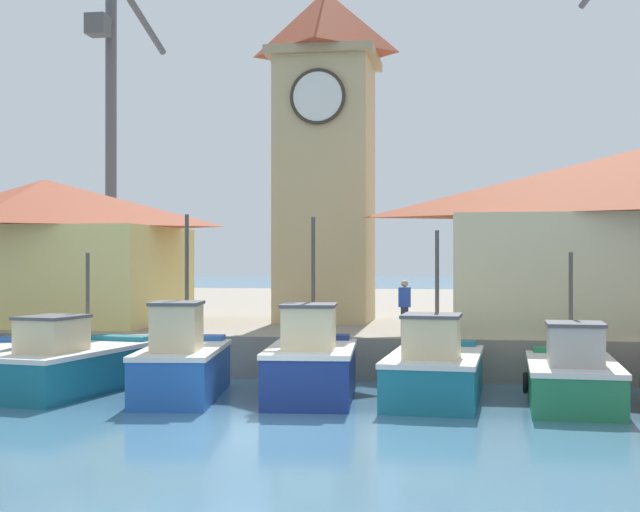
{
  "coord_description": "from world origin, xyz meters",
  "views": [
    {
      "loc": [
        3.77,
        -17.67,
        3.44
      ],
      "look_at": [
        -0.53,
        9.14,
        3.5
      ],
      "focal_mm": 50.0,
      "sensor_mm": 36.0,
      "label": 1
    }
  ],
  "objects_px": {
    "warehouse_left": "(45,249)",
    "fishing_boat_right_inner": "(573,377)",
    "fishing_boat_center": "(311,366)",
    "dock_worker_near_tower": "(405,307)",
    "fishing_boat_mid_left": "(182,365)",
    "fishing_boat_mid_right": "(435,370)",
    "fishing_boat_left_inner": "(72,365)",
    "port_crane_near": "(112,181)",
    "clock_tower": "(325,147)"
  },
  "relations": [
    {
      "from": "dock_worker_near_tower",
      "to": "fishing_boat_mid_left",
      "type": "bearing_deg",
      "value": -139.33
    },
    {
      "from": "warehouse_left",
      "to": "fishing_boat_right_inner",
      "type": "bearing_deg",
      "value": -24.49
    },
    {
      "from": "fishing_boat_left_inner",
      "to": "dock_worker_near_tower",
      "type": "distance_m",
      "value": 9.25
    },
    {
      "from": "fishing_boat_center",
      "to": "fishing_boat_mid_right",
      "type": "height_order",
      "value": "fishing_boat_center"
    },
    {
      "from": "fishing_boat_mid_right",
      "to": "fishing_boat_right_inner",
      "type": "bearing_deg",
      "value": -3.82
    },
    {
      "from": "fishing_boat_left_inner",
      "to": "dock_worker_near_tower",
      "type": "relative_size",
      "value": 3.37
    },
    {
      "from": "fishing_boat_center",
      "to": "warehouse_left",
      "type": "xyz_separation_m",
      "value": [
        -10.78,
        7.83,
        2.93
      ]
    },
    {
      "from": "fishing_boat_mid_left",
      "to": "clock_tower",
      "type": "xyz_separation_m",
      "value": [
        1.96,
        10.31,
        6.6
      ]
    },
    {
      "from": "fishing_boat_right_inner",
      "to": "dock_worker_near_tower",
      "type": "relative_size",
      "value": 2.91
    },
    {
      "from": "fishing_boat_mid_left",
      "to": "port_crane_near",
      "type": "height_order",
      "value": "port_crane_near"
    },
    {
      "from": "fishing_boat_mid_left",
      "to": "dock_worker_near_tower",
      "type": "xyz_separation_m",
      "value": [
        5.16,
        4.44,
        1.22
      ]
    },
    {
      "from": "fishing_boat_center",
      "to": "fishing_boat_mid_left",
      "type": "bearing_deg",
      "value": -174.45
    },
    {
      "from": "port_crane_near",
      "to": "dock_worker_near_tower",
      "type": "bearing_deg",
      "value": -46.83
    },
    {
      "from": "fishing_boat_mid_left",
      "to": "dock_worker_near_tower",
      "type": "relative_size",
      "value": 2.88
    },
    {
      "from": "fishing_boat_left_inner",
      "to": "fishing_boat_right_inner",
      "type": "distance_m",
      "value": 12.41
    },
    {
      "from": "fishing_boat_left_inner",
      "to": "fishing_boat_mid_left",
      "type": "height_order",
      "value": "fishing_boat_mid_left"
    },
    {
      "from": "fishing_boat_mid_right",
      "to": "clock_tower",
      "type": "relative_size",
      "value": 0.37
    },
    {
      "from": "fishing_boat_mid_left",
      "to": "fishing_boat_mid_right",
      "type": "bearing_deg",
      "value": 5.83
    },
    {
      "from": "fishing_boat_center",
      "to": "dock_worker_near_tower",
      "type": "distance_m",
      "value": 4.75
    },
    {
      "from": "port_crane_near",
      "to": "fishing_boat_right_inner",
      "type": "bearing_deg",
      "value": -46.24
    },
    {
      "from": "fishing_boat_center",
      "to": "fishing_boat_left_inner",
      "type": "bearing_deg",
      "value": 178.85
    },
    {
      "from": "fishing_boat_center",
      "to": "warehouse_left",
      "type": "bearing_deg",
      "value": 144.02
    },
    {
      "from": "fishing_boat_mid_left",
      "to": "fishing_boat_right_inner",
      "type": "xyz_separation_m",
      "value": [
        9.34,
        0.41,
        -0.14
      ]
    },
    {
      "from": "fishing_boat_mid_right",
      "to": "warehouse_left",
      "type": "xyz_separation_m",
      "value": [
        -13.75,
        7.51,
        3.02
      ]
    },
    {
      "from": "fishing_boat_right_inner",
      "to": "port_crane_near",
      "type": "xyz_separation_m",
      "value": [
        -19.81,
        20.69,
        6.6
      ]
    },
    {
      "from": "fishing_boat_center",
      "to": "dock_worker_near_tower",
      "type": "xyz_separation_m",
      "value": [
        2.0,
        4.13,
        1.22
      ]
    },
    {
      "from": "fishing_boat_mid_right",
      "to": "dock_worker_near_tower",
      "type": "height_order",
      "value": "fishing_boat_mid_right"
    },
    {
      "from": "fishing_boat_mid_left",
      "to": "dock_worker_near_tower",
      "type": "height_order",
      "value": "fishing_boat_mid_left"
    },
    {
      "from": "warehouse_left",
      "to": "dock_worker_near_tower",
      "type": "relative_size",
      "value": 5.67
    },
    {
      "from": "fishing_boat_mid_right",
      "to": "clock_tower",
      "type": "bearing_deg",
      "value": 113.28
    },
    {
      "from": "fishing_boat_mid_left",
      "to": "warehouse_left",
      "type": "distance_m",
      "value": 11.53
    },
    {
      "from": "fishing_boat_left_inner",
      "to": "fishing_boat_mid_right",
      "type": "bearing_deg",
      "value": 1.21
    },
    {
      "from": "port_crane_near",
      "to": "warehouse_left",
      "type": "bearing_deg",
      "value": -77.59
    },
    {
      "from": "warehouse_left",
      "to": "dock_worker_near_tower",
      "type": "xyz_separation_m",
      "value": [
        12.78,
        -3.7,
        -1.71
      ]
    },
    {
      "from": "fishing_boat_mid_right",
      "to": "fishing_boat_mid_left",
      "type": "bearing_deg",
      "value": -174.17
    },
    {
      "from": "clock_tower",
      "to": "fishing_boat_left_inner",
      "type": "bearing_deg",
      "value": -117.02
    },
    {
      "from": "fishing_boat_center",
      "to": "dock_worker_near_tower",
      "type": "height_order",
      "value": "fishing_boat_center"
    },
    {
      "from": "fishing_boat_mid_right",
      "to": "port_crane_near",
      "type": "xyz_separation_m",
      "value": [
        -16.61,
        20.48,
        6.55
      ]
    },
    {
      "from": "fishing_boat_center",
      "to": "clock_tower",
      "type": "height_order",
      "value": "clock_tower"
    },
    {
      "from": "clock_tower",
      "to": "warehouse_left",
      "type": "distance_m",
      "value": 10.49
    },
    {
      "from": "fishing_boat_left_inner",
      "to": "clock_tower",
      "type": "xyz_separation_m",
      "value": [
        5.04,
        9.88,
        6.71
      ]
    },
    {
      "from": "fishing_boat_mid_right",
      "to": "port_crane_near",
      "type": "bearing_deg",
      "value": 129.04
    },
    {
      "from": "warehouse_left",
      "to": "fishing_boat_mid_left",
      "type": "bearing_deg",
      "value": -46.88
    },
    {
      "from": "fishing_boat_left_inner",
      "to": "port_crane_near",
      "type": "xyz_separation_m",
      "value": [
        -7.4,
        20.67,
        6.57
      ]
    },
    {
      "from": "fishing_boat_right_inner",
      "to": "clock_tower",
      "type": "height_order",
      "value": "clock_tower"
    },
    {
      "from": "clock_tower",
      "to": "fishing_boat_mid_right",
      "type": "bearing_deg",
      "value": -66.72
    },
    {
      "from": "fishing_boat_mid_left",
      "to": "fishing_boat_center",
      "type": "relative_size",
      "value": 1.05
    },
    {
      "from": "fishing_boat_left_inner",
      "to": "fishing_boat_center",
      "type": "distance_m",
      "value": 6.24
    },
    {
      "from": "warehouse_left",
      "to": "dock_worker_near_tower",
      "type": "bearing_deg",
      "value": -16.15
    },
    {
      "from": "fishing_boat_mid_left",
      "to": "clock_tower",
      "type": "relative_size",
      "value": 0.35
    }
  ]
}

